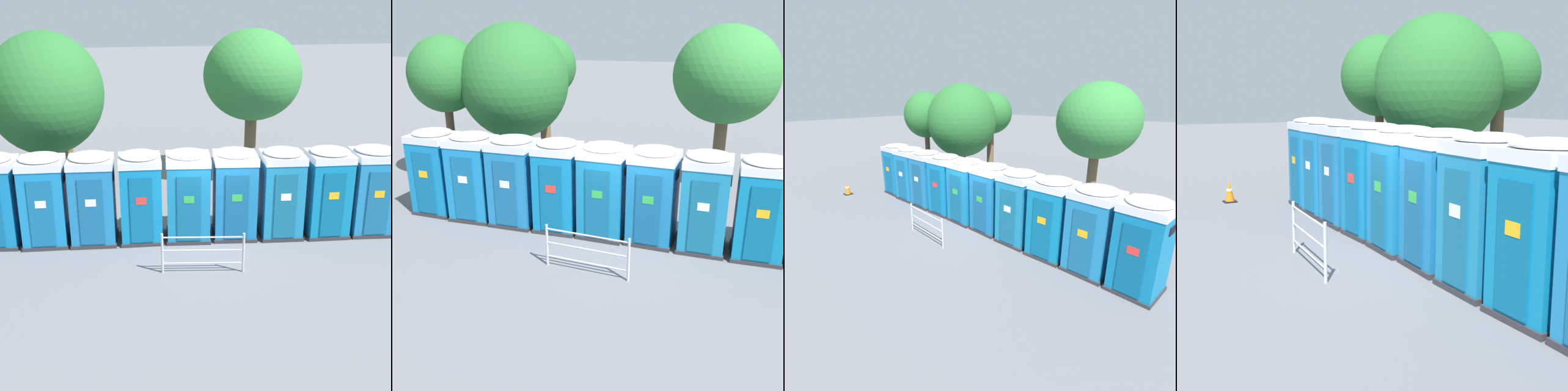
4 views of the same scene
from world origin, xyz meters
TOP-DOWN VIEW (x-y plane):
  - ground_plane at (0.00, 0.00)m, footprint 120.00×120.00m
  - portapotty_0 at (-5.86, 0.64)m, footprint 1.35×1.31m
  - portapotty_1 at (-4.56, 0.48)m, footprint 1.26×1.24m
  - portapotty_2 at (-3.25, 0.39)m, footprint 1.31×1.27m
  - portapotty_3 at (-1.94, 0.33)m, footprint 1.20×1.24m
  - portapotty_4 at (-0.64, 0.24)m, footprint 1.33×1.31m
  - portapotty_5 at (0.67, 0.17)m, footprint 1.33×1.32m
  - portapotty_6 at (1.97, 0.03)m, footprint 1.25×1.28m
  - portapotty_7 at (3.28, -0.07)m, footprint 1.24×1.25m
  - street_tree_0 at (-6.95, 3.51)m, footprint 2.50×2.50m
  - street_tree_1 at (-4.31, 6.16)m, footprint 2.49×2.49m
  - street_tree_3 at (-4.69, 4.16)m, footprint 3.76×3.76m
  - traffic_cone at (-7.60, -1.33)m, footprint 0.36×0.36m
  - event_barrier at (-0.57, -1.91)m, footprint 2.04×0.32m

SIDE VIEW (x-z plane):
  - ground_plane at x=0.00m, z-range 0.00..0.00m
  - traffic_cone at x=-7.60m, z-range -0.01..0.63m
  - event_barrier at x=-0.57m, z-range 0.04..1.09m
  - portapotty_2 at x=-3.25m, z-range 0.01..2.55m
  - portapotty_0 at x=-5.86m, z-range 0.01..2.55m
  - portapotty_4 at x=-0.64m, z-range 0.01..2.55m
  - portapotty_1 at x=-4.56m, z-range 0.01..2.55m
  - portapotty_5 at x=0.67m, z-range 0.01..2.55m
  - portapotty_7 at x=3.28m, z-range 0.01..2.55m
  - portapotty_6 at x=1.97m, z-range 0.01..2.55m
  - portapotty_3 at x=-1.94m, z-range 0.01..2.55m
  - street_tree_3 at x=-4.69m, z-range 0.77..6.24m
  - street_tree_0 at x=-6.95m, z-range 1.21..6.26m
  - street_tree_1 at x=-4.31m, z-range 1.25..6.31m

